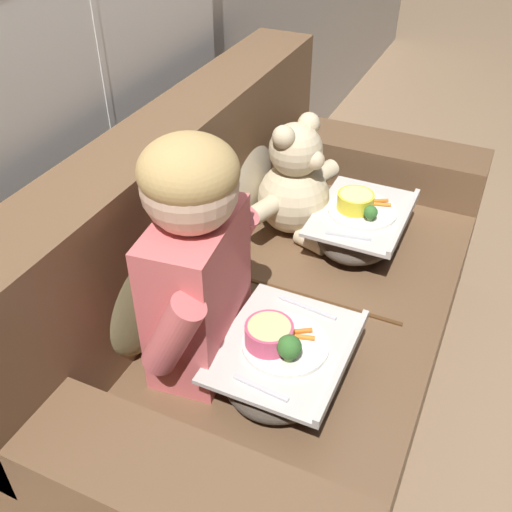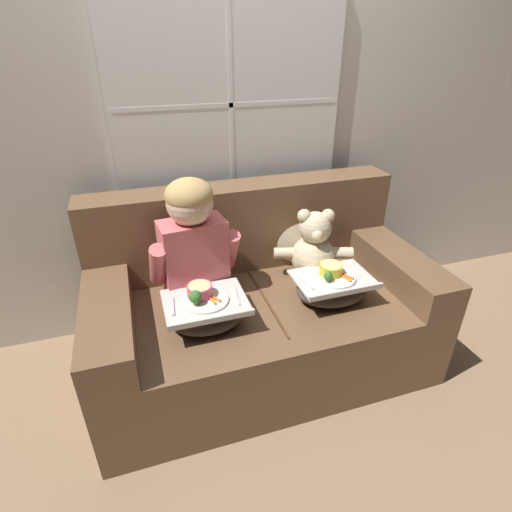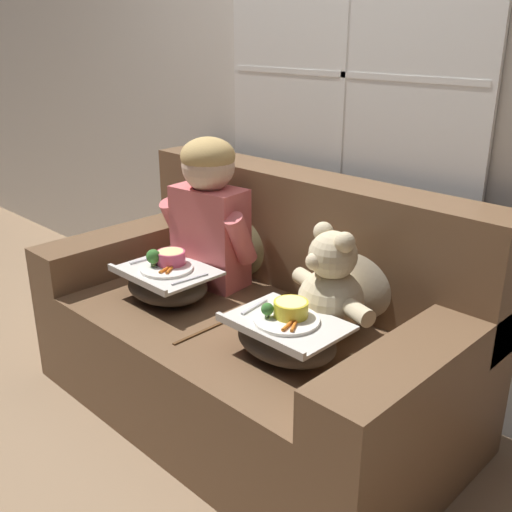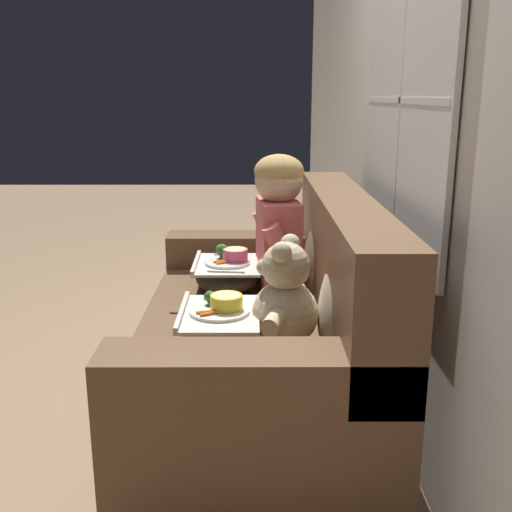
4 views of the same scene
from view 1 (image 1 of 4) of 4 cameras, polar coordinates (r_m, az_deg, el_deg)
name	(u,v)px [view 1 (image 1 of 4)]	position (r m, az deg, el deg)	size (l,w,h in m)	color
ground_plane	(280,388)	(2.18, 2.34, -12.46)	(14.00, 14.00, 0.00)	#8E7051
couch	(264,313)	(1.95, 0.72, -5.41)	(1.77, 0.96, 0.95)	brown
throw_pillow_behind_child	(138,282)	(1.63, -11.21, -2.42)	(0.40, 0.19, 0.41)	#898456
throw_pillow_behind_teddy	(245,170)	(2.09, -1.09, 8.20)	(0.36, 0.18, 0.38)	#C1B293
child_figure	(195,249)	(1.44, -5.85, 0.67)	(0.47, 0.24, 0.65)	#DB6666
teddy_bear	(295,185)	(2.04, 3.78, 6.75)	(0.44, 0.32, 0.41)	beige
lap_tray_child	(284,361)	(1.54, 2.71, -9.95)	(0.39, 0.32, 0.21)	#473D33
lap_tray_teddy	(360,226)	(2.03, 9.90, 2.84)	(0.40, 0.29, 0.19)	#473D33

